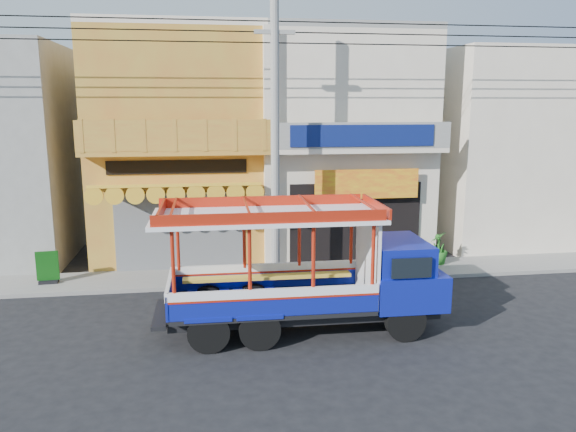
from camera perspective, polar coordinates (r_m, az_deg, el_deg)
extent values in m
plane|color=black|center=(14.94, 4.21, -10.55)|extent=(90.00, 90.00, 0.00)
cube|color=slate|center=(18.62, 1.55, -5.86)|extent=(30.00, 2.00, 0.12)
cube|color=#C0702A|center=(21.60, -10.85, 6.98)|extent=(6.00, 6.00, 8.00)
cube|color=#595B5E|center=(18.99, -10.93, -1.54)|extent=(4.20, 0.10, 2.60)
cube|color=orange|center=(17.97, -11.22, 3.08)|extent=(5.20, 1.50, 0.31)
cube|color=#C0702A|center=(18.26, -11.29, 6.36)|extent=(6.00, 0.70, 0.18)
cube|color=#C0702A|center=(17.92, -11.40, 8.03)|extent=(6.00, 0.12, 0.95)
cube|color=black|center=(18.63, -11.18, 4.91)|extent=(4.50, 0.04, 0.45)
cube|color=beige|center=(21.70, -11.27, 17.89)|extent=(6.00, 6.00, 0.24)
cube|color=beige|center=(22.17, 4.96, 7.24)|extent=(6.00, 6.00, 8.00)
cube|color=black|center=(19.61, 6.85, -0.71)|extent=(4.60, 0.12, 2.80)
cube|color=yellow|center=(19.18, 8.03, 3.24)|extent=(3.60, 0.05, 1.00)
cube|color=beige|center=(18.93, 7.29, 6.65)|extent=(6.00, 0.70, 0.18)
cube|color=gray|center=(18.61, 7.58, 8.11)|extent=(6.00, 0.12, 0.85)
cube|color=navy|center=(18.54, 7.64, 8.10)|extent=(4.80, 0.06, 0.70)
cube|color=gray|center=(22.26, 5.15, 17.88)|extent=(6.00, 6.00, 0.24)
cube|color=beige|center=(18.56, -1.90, 6.49)|extent=(0.35, 0.30, 8.00)
cube|color=beige|center=(24.74, 21.05, 6.49)|extent=(6.00, 6.00, 7.60)
cylinder|color=gray|center=(16.98, -1.32, 7.74)|extent=(0.26, 0.26, 9.00)
cube|color=gray|center=(17.07, -1.37, 18.18)|extent=(1.20, 0.12, 0.12)
cylinder|color=black|center=(17.19, 2.10, 17.13)|extent=(28.00, 0.04, 0.04)
cylinder|color=black|center=(17.22, 2.11, 18.12)|extent=(28.00, 0.04, 0.04)
cylinder|color=black|center=(17.26, 2.11, 19.11)|extent=(28.00, 0.04, 0.04)
cylinder|color=black|center=(13.85, 11.84, -10.43)|extent=(0.97, 0.28, 0.97)
cylinder|color=black|center=(15.47, 9.54, -7.99)|extent=(0.97, 0.28, 0.97)
cylinder|color=black|center=(13.14, -2.90, -11.42)|extent=(0.97, 0.28, 0.97)
cylinder|color=black|center=(14.84, -3.53, -8.70)|extent=(0.97, 0.28, 0.97)
cylinder|color=black|center=(13.10, -8.06, -11.59)|extent=(0.97, 0.28, 0.97)
cylinder|color=black|center=(14.81, -8.06, -8.84)|extent=(0.97, 0.28, 0.97)
cube|color=black|center=(14.08, 1.53, -9.38)|extent=(6.50, 1.64, 0.27)
cube|color=#0F1CA6|center=(14.51, 11.44, -6.76)|extent=(1.75, 2.14, 0.87)
cube|color=#0F1CA6|center=(14.25, 11.01, -3.84)|extent=(1.37, 1.96, 0.72)
cube|color=black|center=(14.49, 13.54, -3.89)|extent=(0.07, 1.70, 0.53)
cube|color=black|center=(13.91, -1.74, -8.80)|extent=(4.80, 2.16, 0.12)
cube|color=#0F1CA6|center=(12.84, -1.25, -8.94)|extent=(4.78, 0.11, 0.58)
cube|color=white|center=(12.75, -1.26, -7.84)|extent=(4.78, 0.12, 0.21)
cube|color=#0F1CA6|center=(14.77, -2.19, -6.21)|extent=(4.78, 0.11, 0.58)
cube|color=white|center=(14.69, -2.19, -5.24)|extent=(4.78, 0.12, 0.21)
cylinder|color=#AD200D|center=(12.48, -11.61, -4.64)|extent=(0.09, 0.09, 1.55)
cylinder|color=#AD200D|center=(14.42, -11.13, -2.46)|extent=(0.09, 0.09, 1.55)
cube|color=white|center=(14.03, 8.09, -4.08)|extent=(0.09, 1.96, 2.17)
cube|color=white|center=(13.31, -2.21, 0.00)|extent=(5.38, 2.40, 0.10)
cube|color=#AD200D|center=(13.28, -2.22, 0.74)|extent=(5.18, 2.30, 0.25)
cube|color=black|center=(18.95, -23.13, -6.14)|extent=(0.58, 0.35, 0.10)
cube|color=#0C440D|center=(18.82, -23.25, -4.66)|extent=(0.66, 0.14, 0.91)
imported|color=#21641C|center=(19.24, 11.48, -4.01)|extent=(0.99, 1.02, 0.86)
imported|color=#21641C|center=(20.05, 15.03, -3.14)|extent=(0.86, 0.86, 1.14)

